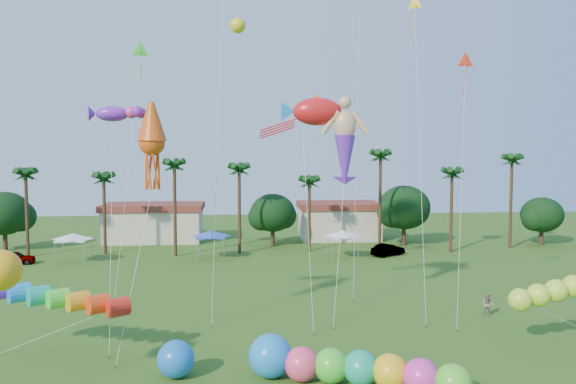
{
  "coord_description": "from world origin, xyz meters",
  "views": [
    {
      "loc": [
        -2.68,
        -22.62,
        11.29
      ],
      "look_at": [
        0.0,
        10.0,
        9.0
      ],
      "focal_mm": 35.0,
      "sensor_mm": 36.0,
      "label": 1
    }
  ],
  "objects": [
    {
      "name": "tree_line",
      "position": [
        3.57,
        44.0,
        4.28
      ],
      "size": [
        69.46,
        8.91,
        11.0
      ],
      "color": "#3A2819",
      "rests_on": "ground"
    },
    {
      "name": "merman_kite",
      "position": [
        4.39,
        15.61,
        11.71
      ],
      "size": [
        2.72,
        4.57,
        14.61
      ],
      "color": "#DAAA7C",
      "rests_on": "ground"
    },
    {
      "name": "fish_kite",
      "position": [
        2.52,
        15.95,
        14.12
      ],
      "size": [
        5.15,
        5.79,
        15.19
      ],
      "color": "red",
      "rests_on": "ground"
    },
    {
      "name": "rainbow_tube",
      "position": [
        -11.39,
        7.89,
        2.94
      ],
      "size": [
        8.81,
        4.35,
        3.48
      ],
      "color": "red",
      "rests_on": "ground"
    },
    {
      "name": "spectator_b",
      "position": [
        14.18,
        14.15,
        0.82
      ],
      "size": [
        1.0,
        0.93,
        1.63
      ],
      "primitive_type": "imported",
      "rotation": [
        0.0,
        0.0,
        -0.52
      ],
      "color": "gray",
      "rests_on": "ground"
    },
    {
      "name": "tent_row",
      "position": [
        -6.0,
        36.33,
        2.75
      ],
      "size": [
        31.0,
        4.0,
        0.6
      ],
      "color": "white",
      "rests_on": "ground"
    },
    {
      "name": "delta_kite_red",
      "position": [
        12.42,
        14.65,
        17.23
      ],
      "size": [
        2.32,
        3.79,
        18.11
      ],
      "color": "red",
      "rests_on": "ground"
    },
    {
      "name": "lobster_kite",
      "position": [
        -10.34,
        11.61,
        13.6
      ],
      "size": [
        3.81,
        5.0,
        14.26
      ],
      "color": "purple",
      "rests_on": "ground"
    },
    {
      "name": "caterpillar_inflatable",
      "position": [
        2.33,
        3.54,
        0.93
      ],
      "size": [
        10.43,
        5.73,
        2.21
      ],
      "rotation": [
        0.0,
        0.0,
        -0.38
      ],
      "color": "#FF436D",
      "rests_on": "ground"
    },
    {
      "name": "delta_kite_yellow",
      "position": [
        9.58,
        16.96,
        21.42
      ],
      "size": [
        1.1,
        5.46,
        22.45
      ],
      "color": "yellow",
      "rests_on": "ground"
    },
    {
      "name": "car_a",
      "position": [
        -25.74,
        35.63,
        0.68
      ],
      "size": [
        4.2,
        2.26,
        1.36
      ],
      "primitive_type": "imported",
      "rotation": [
        0.0,
        0.0,
        1.74
      ],
      "color": "#4C4C54",
      "rests_on": "ground"
    },
    {
      "name": "buildings_row",
      "position": [
        -3.09,
        50.0,
        2.0
      ],
      "size": [
        35.0,
        7.0,
        4.0
      ],
      "color": "beige",
      "rests_on": "ground"
    },
    {
      "name": "blue_ball",
      "position": [
        -6.05,
        5.24,
        0.95
      ],
      "size": [
        1.89,
        1.89,
        1.89
      ],
      "primitive_type": "sphere",
      "color": "blue",
      "rests_on": "ground"
    },
    {
      "name": "squid_kite",
      "position": [
        -7.93,
        10.82,
        11.89
      ],
      "size": [
        2.49,
        5.14,
        14.35
      ],
      "color": "#E14E12",
      "rests_on": "ground"
    },
    {
      "name": "delta_kite_green",
      "position": [
        -9.97,
        19.15,
        18.42
      ],
      "size": [
        2.3,
        3.88,
        19.33
      ],
      "color": "#3FF038",
      "rests_on": "ground"
    },
    {
      "name": "green_worm",
      "position": [
        13.21,
        7.87,
        2.86
      ],
      "size": [
        9.61,
        3.53,
        3.65
      ],
      "color": "#B5E532",
      "rests_on": "ground"
    },
    {
      "name": "orange_ball_kite",
      "position": [
        -13.22,
        2.47,
        6.16
      ],
      "size": [
        2.2,
        2.96,
        7.08
      ],
      "color": "#FEA714",
      "rests_on": "ground"
    },
    {
      "name": "car_b",
      "position": [
        13.25,
        37.19,
        0.67
      ],
      "size": [
        4.18,
        3.36,
        1.34
      ],
      "primitive_type": "imported",
      "rotation": [
        0.0,
        0.0,
        2.13
      ],
      "color": "#4C4C54",
      "rests_on": "ground"
    }
  ]
}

